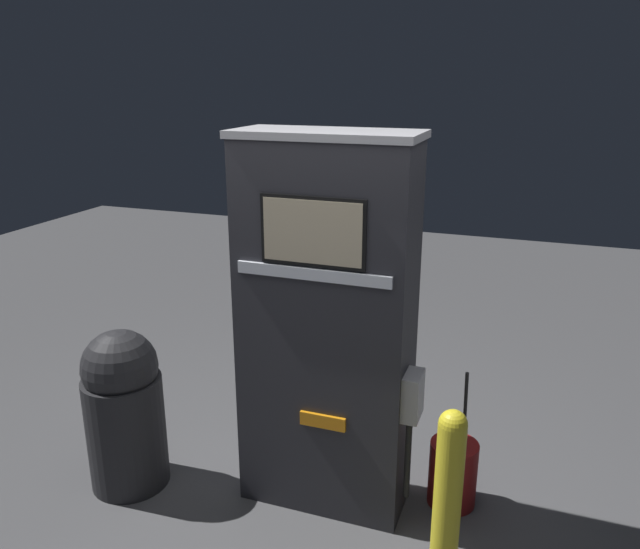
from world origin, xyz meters
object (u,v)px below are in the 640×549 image
Objects in this scene: squeegee_bucket at (453,473)px; trash_bin at (124,408)px; gas_pump at (327,328)px; safety_bollard at (448,497)px.

trash_bin is at bearing -166.10° from squeegee_bucket.
squeegee_bucket is at bearing 13.97° from gas_pump.
safety_bollard is 1.11× the size of squeegee_bucket.
safety_bollard is at bearing -31.28° from gas_pump.
trash_bin reaches higher than squeegee_bucket.
safety_bollard is 0.97× the size of trash_bin.
gas_pump is 2.14× the size of trash_bin.
gas_pump is 1.07m from safety_bollard.
safety_bollard is (0.78, -0.47, -0.57)m from gas_pump.
trash_bin is 2.00m from squeegee_bucket.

